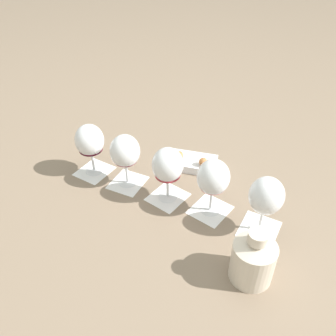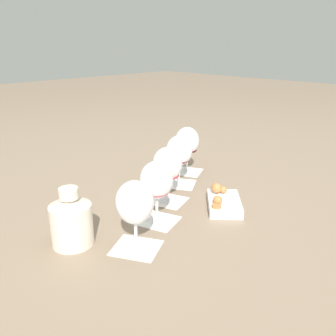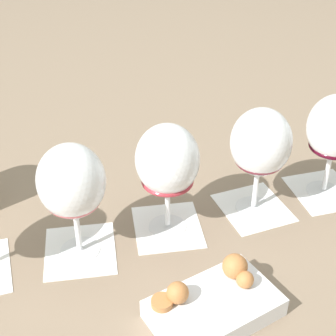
# 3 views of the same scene
# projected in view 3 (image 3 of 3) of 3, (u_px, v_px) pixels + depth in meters

# --- Properties ---
(ground_plane) EXTENTS (8.00, 8.00, 0.00)m
(ground_plane) POSITION_uv_depth(u_px,v_px,m) (168.00, 227.00, 0.85)
(ground_plane) COLOR #7F6B56
(tasting_card_1) EXTENTS (0.14, 0.15, 0.00)m
(tasting_card_1) POSITION_uv_depth(u_px,v_px,m) (80.00, 250.00, 0.80)
(tasting_card_1) COLOR white
(tasting_card_1) RESTS_ON ground_plane
(tasting_card_2) EXTENTS (0.14, 0.15, 0.00)m
(tasting_card_2) POSITION_uv_depth(u_px,v_px,m) (167.00, 227.00, 0.85)
(tasting_card_2) COLOR white
(tasting_card_2) RESTS_ON ground_plane
(tasting_card_3) EXTENTS (0.16, 0.16, 0.00)m
(tasting_card_3) POSITION_uv_depth(u_px,v_px,m) (253.00, 208.00, 0.89)
(tasting_card_3) COLOR white
(tasting_card_3) RESTS_ON ground_plane
(tasting_card_4) EXTENTS (0.15, 0.15, 0.00)m
(tasting_card_4) POSITION_uv_depth(u_px,v_px,m) (323.00, 191.00, 0.93)
(tasting_card_4) COLOR white
(tasting_card_4) RESTS_ON ground_plane
(wine_glass_1) EXTENTS (0.10, 0.10, 0.19)m
(wine_glass_1) POSITION_uv_depth(u_px,v_px,m) (72.00, 185.00, 0.73)
(wine_glass_1) COLOR white
(wine_glass_1) RESTS_ON tasting_card_1
(wine_glass_2) EXTENTS (0.10, 0.10, 0.19)m
(wine_glass_2) POSITION_uv_depth(u_px,v_px,m) (167.00, 164.00, 0.78)
(wine_glass_2) COLOR white
(wine_glass_2) RESTS_ON tasting_card_2
(wine_glass_3) EXTENTS (0.10, 0.10, 0.19)m
(wine_glass_3) POSITION_uv_depth(u_px,v_px,m) (261.00, 146.00, 0.82)
(wine_glass_3) COLOR white
(wine_glass_3) RESTS_ON tasting_card_3
(wine_glass_4) EXTENTS (0.10, 0.10, 0.19)m
(wine_glass_4) POSITION_uv_depth(u_px,v_px,m) (336.00, 131.00, 0.86)
(wine_glass_4) COLOR white
(wine_glass_4) RESTS_ON tasting_card_4
(snack_dish) EXTENTS (0.20, 0.19, 0.07)m
(snack_dish) POSITION_uv_depth(u_px,v_px,m) (214.00, 304.00, 0.69)
(snack_dish) COLOR silver
(snack_dish) RESTS_ON ground_plane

